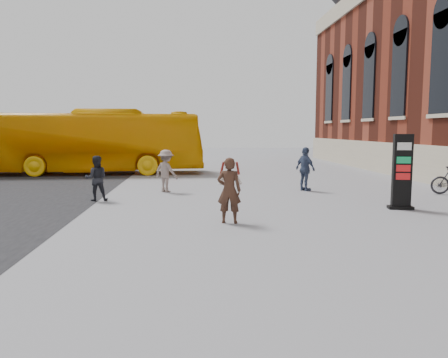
{
  "coord_description": "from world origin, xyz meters",
  "views": [
    {
      "loc": [
        -1.65,
        -11.09,
        2.52
      ],
      "look_at": [
        -0.73,
        1.52,
        1.09
      ],
      "focal_mm": 35.0,
      "sensor_mm": 36.0,
      "label": 1
    }
  ],
  "objects": [
    {
      "name": "pedestrian_c",
      "position": [
        3.02,
        6.59,
        0.91
      ],
      "size": [
        0.88,
        1.15,
        1.81
      ],
      "primitive_type": "imported",
      "rotation": [
        0.0,
        0.0,
        2.04
      ],
      "color": "#3E4C6B",
      "rests_on": "ground"
    },
    {
      "name": "pedestrian_b",
      "position": [
        -2.71,
        6.65,
        0.86
      ],
      "size": [
        1.26,
        1.2,
        1.72
      ],
      "primitive_type": "imported",
      "rotation": [
        0.0,
        0.0,
        2.46
      ],
      "color": "gray",
      "rests_on": "ground"
    },
    {
      "name": "bus",
      "position": [
        -7.62,
        14.47,
        1.83
      ],
      "size": [
        13.25,
        3.46,
        3.67
      ],
      "primitive_type": "imported",
      "rotation": [
        0.0,
        0.0,
        1.6
      ],
      "color": "#EAA505",
      "rests_on": "road"
    },
    {
      "name": "pedestrian_a",
      "position": [
        -5.05,
        4.59,
        0.8
      ],
      "size": [
        0.88,
        0.74,
        1.61
      ],
      "primitive_type": "imported",
      "rotation": [
        0.0,
        0.0,
        3.32
      ],
      "color": "#202228",
      "rests_on": "ground"
    },
    {
      "name": "woman",
      "position": [
        -0.66,
        0.53,
        0.92
      ],
      "size": [
        0.75,
        0.71,
        1.79
      ],
      "rotation": [
        0.0,
        0.0,
        2.96
      ],
      "color": "#372217",
      "rests_on": "ground"
    },
    {
      "name": "info_pylon",
      "position": [
        4.99,
        2.23,
        1.19
      ],
      "size": [
        0.82,
        0.52,
        2.39
      ],
      "rotation": [
        0.0,
        0.0,
        -0.18
      ],
      "color": "black",
      "rests_on": "ground"
    },
    {
      "name": "ground",
      "position": [
        0.0,
        0.0,
        0.0
      ],
      "size": [
        100.0,
        100.0,
        0.0
      ],
      "primitive_type": "plane",
      "color": "#9E9EA3"
    }
  ]
}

